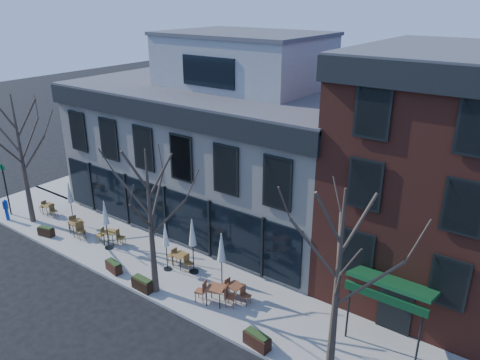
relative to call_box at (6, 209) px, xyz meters
The scene contains 25 objects.
ground 10.72m from the call_box, 22.22° to the left, with size 120.00×120.00×0.00m, color black.
sidewalk_front 13.30m from the call_box, ahead, with size 33.50×4.70×0.15m, color gray.
sidewalk_side 10.16m from the call_box, 97.74° to the left, with size 4.50×12.00×0.15m, color gray.
corner_building 14.03m from the call_box, 42.44° to the left, with size 18.39×10.39×11.10m.
red_brick_building 25.05m from the call_box, 21.51° to the left, with size 8.20×11.78×11.18m.
tree_corner 3.73m from the call_box, 30.83° to the left, with size 3.93×3.98×7.92m.
tree_mid 13.22m from the call_box, ahead, with size 3.50×3.55×7.04m.
tree_right 22.12m from the call_box, ahead, with size 3.72×3.77×7.48m.
sign_pole 1.44m from the call_box, 138.81° to the left, with size 0.50×0.10×3.40m.
call_box is the anchor object (origin of this frame).
cafe_set_0 2.41m from the call_box, 54.56° to the left, with size 1.58×0.64×0.83m.
cafe_set_1 5.28m from the call_box, 15.44° to the left, with size 1.94×0.95×0.99m.
cafe_set_2 7.77m from the call_box, 13.91° to the left, with size 1.74×1.07×0.90m.
cafe_set_3 12.63m from the call_box, 10.84° to the left, with size 1.71×0.72×0.89m.
cafe_set_4 15.83m from the call_box, ahead, with size 2.01×1.10×1.03m.
cafe_set_5 16.41m from the call_box, ahead, with size 1.70×0.71×0.89m.
umbrella_0 4.42m from the call_box, 29.95° to the left, with size 0.43×0.43×2.69m.
umbrella_1 8.11m from the call_box, 10.27° to the left, with size 0.46×0.46×2.86m.
umbrella_2 12.21m from the call_box, ahead, with size 0.42×0.42×2.60m.
umbrella_3 13.57m from the call_box, 10.20° to the left, with size 0.48×0.48×2.99m.
umbrella_4 15.57m from the call_box, ahead, with size 0.48×0.48×3.02m.
planter_0 3.82m from the call_box, ahead, with size 1.04×0.61×0.55m.
planter_1 9.98m from the call_box, ahead, with size 1.07×0.58×0.57m.
planter_2 12.33m from the call_box, ahead, with size 1.14×0.48×0.63m.
planter_3 18.89m from the call_box, ahead, with size 1.20×0.61×0.64m.
Camera 1 is at (17.25, -16.60, 13.19)m, focal length 35.00 mm.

